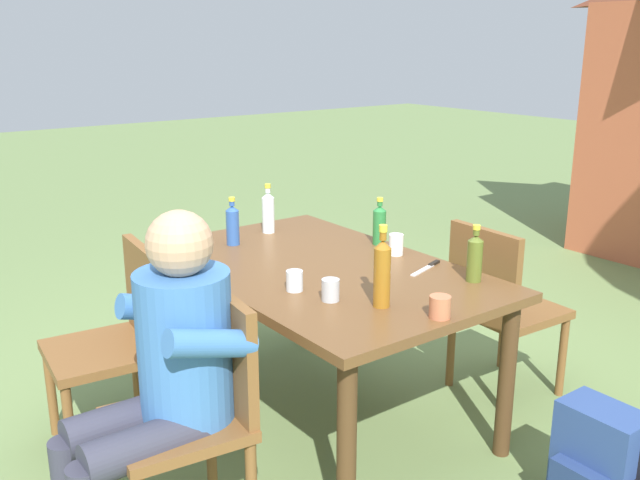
{
  "coord_description": "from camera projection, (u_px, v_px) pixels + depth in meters",
  "views": [
    {
      "loc": [
        2.37,
        -1.76,
        1.7
      ],
      "look_at": [
        0.0,
        0.0,
        0.85
      ],
      "focal_mm": 39.23,
      "sensor_mm": 36.0,
      "label": 1
    }
  ],
  "objects": [
    {
      "name": "bottle_amber",
      "position": [
        382.0,
        272.0,
        2.6
      ],
      "size": [
        0.06,
        0.06,
        0.32
      ],
      "color": "#996019",
      "rests_on": "dining_table"
    },
    {
      "name": "cup_glass",
      "position": [
        295.0,
        281.0,
        2.79
      ],
      "size": [
        0.07,
        0.07,
        0.08
      ],
      "primitive_type": "cylinder",
      "color": "silver",
      "rests_on": "dining_table"
    },
    {
      "name": "ground_plane",
      "position": [
        320.0,
        413.0,
        3.3
      ],
      "size": [
        24.0,
        24.0,
        0.0
      ],
      "primitive_type": "plane",
      "color": "#6B844C"
    },
    {
      "name": "bottle_clear",
      "position": [
        268.0,
        212.0,
        3.61
      ],
      "size": [
        0.06,
        0.06,
        0.26
      ],
      "color": "white",
      "rests_on": "dining_table"
    },
    {
      "name": "cup_white",
      "position": [
        396.0,
        245.0,
        3.25
      ],
      "size": [
        0.07,
        0.07,
        0.1
      ],
      "primitive_type": "cylinder",
      "color": "white",
      "rests_on": "dining_table"
    },
    {
      "name": "cup_steel",
      "position": [
        330.0,
        290.0,
        2.68
      ],
      "size": [
        0.07,
        0.07,
        0.09
      ],
      "primitive_type": "cylinder",
      "color": "#B2B7BC",
      "rests_on": "dining_table"
    },
    {
      "name": "table_knife",
      "position": [
        428.0,
        267.0,
        3.07
      ],
      "size": [
        0.09,
        0.23,
        0.01
      ],
      "color": "silver",
      "rests_on": "dining_table"
    },
    {
      "name": "person_in_white_shirt",
      "position": [
        165.0,
        367.0,
        2.32
      ],
      "size": [
        0.47,
        0.62,
        1.18
      ],
      "color": "#3D70B2",
      "rests_on": "ground_plane"
    },
    {
      "name": "bottle_green",
      "position": [
        379.0,
        224.0,
        3.41
      ],
      "size": [
        0.06,
        0.06,
        0.23
      ],
      "color": "#287A38",
      "rests_on": "dining_table"
    },
    {
      "name": "chair_near_left",
      "position": [
        119.0,
        335.0,
        2.98
      ],
      "size": [
        0.48,
        0.48,
        0.87
      ],
      "color": "brown",
      "rests_on": "ground_plane"
    },
    {
      "name": "bottle_olive",
      "position": [
        475.0,
        257.0,
        2.88
      ],
      "size": [
        0.06,
        0.06,
        0.24
      ],
      "color": "#566623",
      "rests_on": "dining_table"
    },
    {
      "name": "dining_table",
      "position": [
        320.0,
        284.0,
        3.12
      ],
      "size": [
        1.61,
        1.01,
        0.73
      ],
      "color": "brown",
      "rests_on": "ground_plane"
    },
    {
      "name": "chair_far_right",
      "position": [
        499.0,
        302.0,
        3.35
      ],
      "size": [
        0.46,
        0.46,
        0.87
      ],
      "color": "brown",
      "rests_on": "ground_plane"
    },
    {
      "name": "bottle_blue",
      "position": [
        233.0,
        224.0,
        3.4
      ],
      "size": [
        0.06,
        0.06,
        0.24
      ],
      "color": "#2D56A3",
      "rests_on": "dining_table"
    },
    {
      "name": "chair_near_right",
      "position": [
        198.0,
        403.0,
        2.42
      ],
      "size": [
        0.49,
        0.49,
        0.87
      ],
      "color": "brown",
      "rests_on": "ground_plane"
    },
    {
      "name": "backpack_by_near_side",
      "position": [
        597.0,
        463.0,
        2.56
      ],
      "size": [
        0.3,
        0.25,
        0.43
      ],
      "color": "#2D4784",
      "rests_on": "ground_plane"
    },
    {
      "name": "cup_terracotta",
      "position": [
        440.0,
        307.0,
        2.51
      ],
      "size": [
        0.08,
        0.08,
        0.08
      ],
      "primitive_type": "cylinder",
      "color": "#BC6B47",
      "rests_on": "dining_table"
    }
  ]
}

